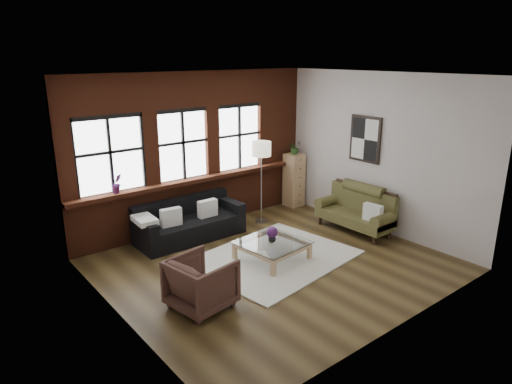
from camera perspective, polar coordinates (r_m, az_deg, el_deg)
floor at (r=8.08m, az=2.14°, el=-8.93°), size 5.50×5.50×0.00m
ceiling at (r=7.28m, az=2.42°, el=14.36°), size 5.50×5.50×0.00m
wall_back at (r=9.50m, az=-7.70°, el=5.10°), size 5.50×0.00×5.50m
wall_front at (r=5.95m, az=18.25°, el=-2.83°), size 5.50×0.00×5.50m
wall_left at (r=6.15m, az=-17.48°, el=-2.11°), size 0.00×5.00×5.00m
wall_right at (r=9.51m, az=14.93°, el=4.69°), size 0.00×5.00×5.00m
brick_backwall at (r=9.45m, az=-7.51°, el=5.04°), size 5.50×0.12×3.20m
sill_ledge at (r=9.51m, az=-7.09°, el=1.66°), size 5.50×0.30×0.08m
window_left at (r=8.66m, az=-17.81°, el=4.29°), size 1.38×0.10×1.50m
window_mid at (r=9.28m, az=-9.16°, el=5.70°), size 1.38×0.10×1.50m
window_right at (r=10.03m, az=-2.17°, el=6.74°), size 1.38×0.10×1.50m
wall_poster at (r=9.62m, az=13.50°, el=6.45°), size 0.05×0.74×0.94m
shag_rug at (r=8.28m, az=2.26°, el=-8.18°), size 2.95×2.46×0.03m
dark_sofa at (r=9.08m, az=-8.27°, el=-3.47°), size 2.14×0.86×0.77m
pillow_a at (r=8.72m, az=-10.57°, el=-3.11°), size 0.41×0.18×0.34m
pillow_b at (r=9.11m, az=-6.08°, el=-2.04°), size 0.40×0.14×0.34m
vintage_settee at (r=9.54m, az=12.22°, el=-2.30°), size 0.74×1.67×0.89m
pillow_settee at (r=9.15m, az=14.40°, el=-2.53°), size 0.17×0.39×0.34m
armchair at (r=6.69m, az=-6.85°, el=-11.23°), size 0.96×0.94×0.76m
coffee_table at (r=8.15m, az=2.02°, el=-7.39°), size 1.17×1.17×0.36m
vase at (r=8.05m, az=2.03°, el=-5.77°), size 0.14×0.14×0.15m
flowers at (r=8.01m, az=2.04°, el=-5.03°), size 0.20×0.20×0.20m
drawer_chest at (r=10.91m, az=4.75°, el=1.51°), size 0.39×0.39×1.27m
potted_plant_top at (r=10.73m, az=4.85°, el=5.60°), size 0.29×0.25×0.32m
floor_lamp at (r=9.69m, az=0.68°, el=1.60°), size 0.40×0.40×1.92m
sill_plant at (r=8.66m, az=-17.02°, el=1.03°), size 0.21×0.17×0.36m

